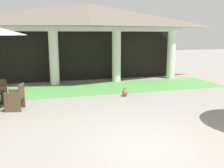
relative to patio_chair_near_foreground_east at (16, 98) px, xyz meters
name	(u,v)px	position (x,y,z in m)	size (l,w,h in m)	color
ground_plane	(146,146)	(3.17, -3.83, -0.42)	(60.00, 60.00, 0.00)	gray
background_pavilion	(85,23)	(3.17, 4.17, 2.69)	(11.08, 2.49, 4.09)	white
lawn_strip	(92,88)	(3.17, 2.58, -0.41)	(12.88, 2.75, 0.01)	#519347
patio_chair_near_foreground_east	(16,98)	(0.00, 0.00, 0.00)	(0.63, 0.68, 0.89)	brown
terracotta_urn	(125,93)	(4.19, 0.75, -0.26)	(0.24, 0.24, 0.38)	#9E5633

